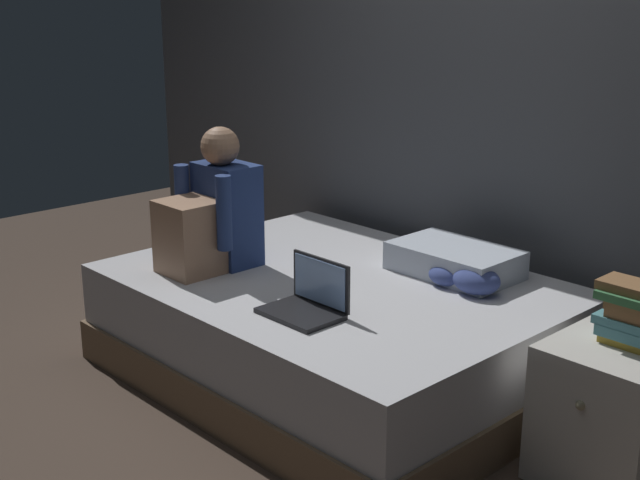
{
  "coord_description": "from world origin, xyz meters",
  "views": [
    {
      "loc": [
        2.39,
        -2.24,
        1.75
      ],
      "look_at": [
        -0.09,
        0.1,
        0.73
      ],
      "focal_mm": 47.86,
      "sensor_mm": 36.0,
      "label": 1
    }
  ],
  "objects": [
    {
      "name": "book_stack",
      "position": [
        1.12,
        0.47,
        0.65
      ],
      "size": [
        0.22,
        0.16,
        0.23
      ],
      "color": "gold",
      "rests_on": "nightstand"
    },
    {
      "name": "wall_back",
      "position": [
        0.0,
        1.2,
        1.35
      ],
      "size": [
        5.6,
        0.1,
        2.7
      ],
      "primitive_type": "cube",
      "color": "#4C4F54",
      "rests_on": "ground_plane"
    },
    {
      "name": "person_sitting",
      "position": [
        -0.72,
        0.01,
        0.73
      ],
      "size": [
        0.39,
        0.44,
        0.66
      ],
      "color": "navy",
      "rests_on": "bed"
    },
    {
      "name": "nightstand",
      "position": [
        1.1,
        0.42,
        0.26
      ],
      "size": [
        0.44,
        0.46,
        0.53
      ],
      "color": "beige",
      "rests_on": "ground_plane"
    },
    {
      "name": "laptop",
      "position": [
        0.02,
        -0.07,
        0.53
      ],
      "size": [
        0.32,
        0.23,
        0.22
      ],
      "color": "black",
      "rests_on": "bed"
    },
    {
      "name": "ground_plane",
      "position": [
        0.0,
        0.0,
        0.0
      ],
      "size": [
        8.0,
        8.0,
        0.0
      ],
      "primitive_type": "plane",
      "color": "#47382D"
    },
    {
      "name": "pillow",
      "position": [
        0.12,
        0.75,
        0.54
      ],
      "size": [
        0.56,
        0.36,
        0.13
      ],
      "primitive_type": "cube",
      "color": "silver",
      "rests_on": "bed"
    },
    {
      "name": "clothes_pile",
      "position": [
        0.3,
        0.61,
        0.53
      ],
      "size": [
        0.34,
        0.18,
        0.12
      ],
      "color": "#3D4C8E",
      "rests_on": "bed"
    },
    {
      "name": "bed",
      "position": [
        -0.2,
        0.3,
        0.24
      ],
      "size": [
        2.0,
        1.5,
        0.48
      ],
      "color": "#7A6047",
      "rests_on": "ground_plane"
    }
  ]
}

